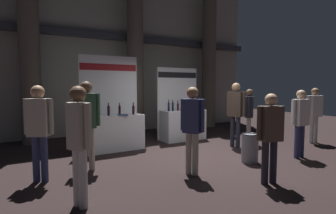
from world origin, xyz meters
TOP-DOWN VIEW (x-y plane):
  - ground_plane at (0.00, 0.00)m, footprint 24.00×24.00m
  - hall_colonnade at (0.00, 4.28)m, footprint 11.23×1.15m
  - exhibitor_booth_0 at (-1.55, 1.73)m, footprint 1.65×0.72m
  - exhibitor_booth_1 at (0.84, 1.92)m, footprint 1.51×0.66m
  - trash_bin at (0.74, -1.01)m, footprint 0.38×0.38m
  - visitor_0 at (2.08, -1.35)m, footprint 0.55×0.25m
  - visitor_1 at (-3.10, -1.36)m, footprint 0.31×0.45m
  - visitor_2 at (-0.90, -1.04)m, footprint 0.35×0.46m
  - visitor_3 at (-0.00, -2.13)m, footprint 0.53×0.33m
  - visitor_4 at (-2.60, 0.29)m, footprint 0.52×0.30m
  - visitor_5 at (2.28, 0.44)m, footprint 0.43×0.42m
  - visitor_6 at (4.03, -0.54)m, footprint 0.61×0.29m
  - visitor_7 at (-3.50, 0.05)m, footprint 0.47×0.38m
  - visitor_8 at (1.54, 0.26)m, footprint 0.32×0.56m

SIDE VIEW (x-z plane):
  - ground_plane at x=0.00m, z-range 0.00..0.00m
  - trash_bin at x=0.74m, z-range 0.00..0.66m
  - exhibitor_booth_1 at x=0.84m, z-range -0.58..1.76m
  - exhibitor_booth_0 at x=-1.55m, z-range -0.67..1.90m
  - visitor_3 at x=0.00m, z-range 0.15..1.77m
  - visitor_0 at x=2.08m, z-range 0.16..1.81m
  - visitor_5 at x=2.28m, z-range 0.16..1.81m
  - visitor_6 at x=4.03m, z-range 0.17..1.86m
  - visitor_2 at x=-0.90m, z-range 0.15..1.88m
  - visitor_1 at x=-3.10m, z-range 0.15..1.90m
  - visitor_7 at x=-3.50m, z-range 0.17..1.93m
  - visitor_8 at x=1.54m, z-range 0.19..2.02m
  - visitor_4 at x=-2.60m, z-range 0.19..2.03m
  - hall_colonnade at x=0.00m, z-range -0.09..6.29m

